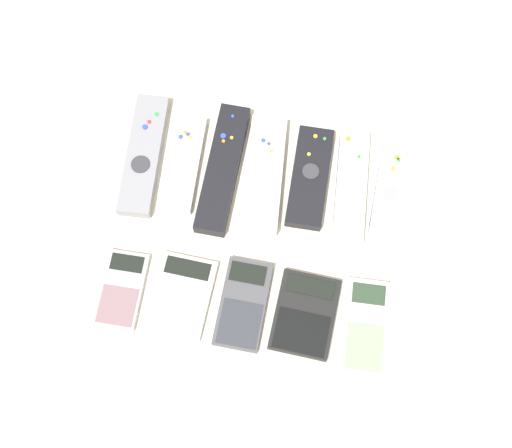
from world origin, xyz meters
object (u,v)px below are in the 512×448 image
(remote_6, at_px, (390,188))
(calculator_1, at_px, (181,295))
(calculator_4, at_px, (366,326))
(remote_1, at_px, (184,164))
(remote_2, at_px, (223,169))
(remote_5, at_px, (351,187))
(remote_4, at_px, (310,177))
(remote_0, at_px, (144,155))
(remote_3, at_px, (264,175))
(calculator_0, at_px, (122,289))
(calculator_3, at_px, (305,314))
(calculator_2, at_px, (243,304))

(remote_6, height_order, calculator_1, remote_6)
(calculator_1, xyz_separation_m, calculator_4, (0.28, -0.00, -0.00))
(remote_1, height_order, remote_2, remote_2)
(remote_5, relative_size, calculator_4, 1.37)
(calculator_4, bearing_deg, remote_4, 115.58)
(remote_6, bearing_deg, remote_0, -176.64)
(remote_3, bearing_deg, remote_4, 2.98)
(remote_2, relative_size, remote_6, 1.37)
(remote_0, xyz_separation_m, remote_1, (0.07, -0.00, -0.00))
(calculator_1, bearing_deg, remote_6, 40.44)
(remote_4, height_order, calculator_0, remote_4)
(remote_6, xyz_separation_m, calculator_4, (-0.01, -0.22, -0.01))
(remote_6, bearing_deg, remote_5, -169.21)
(remote_4, xyz_separation_m, remote_5, (0.07, -0.01, 0.00))
(remote_0, relative_size, calculator_0, 1.78)
(remote_1, distance_m, remote_4, 0.20)
(remote_4, distance_m, calculator_1, 0.27)
(remote_0, height_order, remote_5, same)
(remote_2, xyz_separation_m, calculator_1, (-0.03, -0.21, -0.01))
(remote_5, relative_size, calculator_1, 1.52)
(calculator_4, bearing_deg, remote_6, 84.93)
(remote_1, distance_m, remote_5, 0.27)
(remote_5, bearing_deg, calculator_1, -140.27)
(calculator_1, bearing_deg, remote_3, 69.38)
(remote_2, height_order, remote_6, remote_2)
(remote_4, relative_size, calculator_0, 1.43)
(calculator_4, bearing_deg, remote_5, 100.77)
(calculator_3, bearing_deg, remote_2, 130.86)
(remote_5, xyz_separation_m, calculator_0, (-0.32, -0.22, -0.01))
(remote_0, xyz_separation_m, calculator_3, (0.29, -0.22, -0.00))
(remote_3, distance_m, calculator_3, 0.23)
(remote_4, bearing_deg, calculator_2, -108.12)
(remote_2, height_order, calculator_1, remote_2)
(remote_1, relative_size, calculator_0, 1.41)
(remote_1, relative_size, calculator_2, 1.19)
(remote_2, height_order, calculator_0, remote_2)
(remote_0, bearing_deg, calculator_3, -39.30)
(calculator_1, height_order, calculator_3, calculator_3)
(remote_2, relative_size, calculator_1, 1.72)
(remote_5, xyz_separation_m, remote_6, (0.06, 0.01, 0.00))
(remote_2, relative_size, calculator_0, 1.87)
(remote_4, bearing_deg, remote_6, 1.23)
(remote_4, height_order, calculator_2, remote_4)
(remote_3, relative_size, remote_6, 1.23)
(remote_3, bearing_deg, calculator_1, -117.37)
(remote_4, xyz_separation_m, calculator_1, (-0.17, -0.22, -0.00))
(calculator_0, bearing_deg, calculator_3, 0.98)
(calculator_1, bearing_deg, remote_0, 118.78)
(remote_3, relative_size, calculator_2, 1.42)
(calculator_0, bearing_deg, calculator_1, 2.84)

